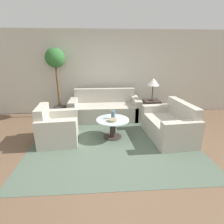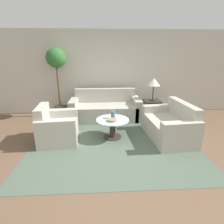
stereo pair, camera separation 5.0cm
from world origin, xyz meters
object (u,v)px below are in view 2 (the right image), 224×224
at_px(potted_plant, 57,71).
at_px(vase, 113,115).
at_px(loveseat, 171,126).
at_px(armchair, 56,128).
at_px(table_lamp, 154,83).
at_px(sofa_main, 105,109).
at_px(coffee_table, 113,126).
at_px(bowl, 112,120).

xyz_separation_m(potted_plant, vase, (1.57, -1.52, -0.87)).
xyz_separation_m(loveseat, vase, (-1.35, 0.15, 0.26)).
bearing_deg(armchair, table_lamp, -68.10).
distance_m(armchair, loveseat, 2.65).
distance_m(sofa_main, potted_plant, 1.83).
bearing_deg(coffee_table, sofa_main, 96.01).
bearing_deg(potted_plant, sofa_main, -10.17).
relative_size(loveseat, table_lamp, 2.21).
bearing_deg(sofa_main, loveseat, -43.18).
bearing_deg(table_lamp, potted_plant, 172.61).
bearing_deg(armchair, sofa_main, -44.10).
bearing_deg(sofa_main, coffee_table, -83.99).
xyz_separation_m(loveseat, coffee_table, (-1.36, 0.07, 0.00)).
distance_m(loveseat, vase, 1.38).
bearing_deg(vase, armchair, -173.27).
relative_size(table_lamp, vase, 3.59).
height_order(potted_plant, vase, potted_plant).
relative_size(sofa_main, bowl, 9.93).
height_order(loveseat, bowl, loveseat).
relative_size(vase, bowl, 0.89).
distance_m(coffee_table, vase, 0.26).
bearing_deg(armchair, loveseat, -94.96).
distance_m(armchair, bowl, 1.28).
height_order(sofa_main, table_lamp, table_lamp).
bearing_deg(loveseat, bowl, -93.33).
bearing_deg(table_lamp, vase, -137.48).
bearing_deg(bowl, armchair, 178.78).
bearing_deg(bowl, vase, 79.80).
bearing_deg(bowl, table_lamp, 45.96).
xyz_separation_m(vase, bowl, (-0.03, -0.18, -0.07)).
height_order(armchair, potted_plant, potted_plant).
relative_size(potted_plant, bowl, 9.90).
distance_m(coffee_table, potted_plant, 2.49).
xyz_separation_m(armchair, potted_plant, (-0.27, 1.67, 1.13)).
height_order(armchair, vase, armchair).
relative_size(coffee_table, bowl, 3.68).
height_order(armchair, table_lamp, table_lamp).
relative_size(loveseat, coffee_table, 1.90).
xyz_separation_m(loveseat, potted_plant, (-2.91, 1.66, 1.13)).
distance_m(table_lamp, bowl, 1.95).
distance_m(vase, bowl, 0.20).
relative_size(loveseat, bowl, 7.02).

